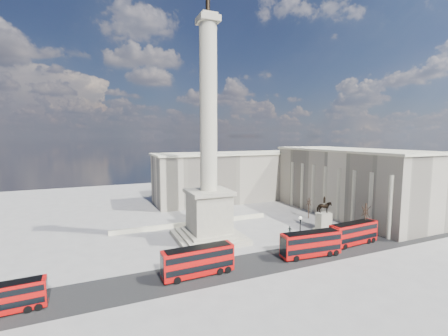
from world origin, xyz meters
TOP-DOWN VIEW (x-y plane):
  - ground at (0.00, 0.00)m, footprint 180.00×180.00m
  - asphalt_road at (5.00, -10.00)m, footprint 120.00×9.00m
  - nelsons_column at (0.00, 5.00)m, footprint 14.00×14.00m
  - balustrade_wall at (0.00, 16.00)m, footprint 40.00×0.60m
  - building_east at (45.00, 10.00)m, footprint 19.00×46.00m
  - building_northeast at (20.00, 40.00)m, footprint 51.00×17.00m
  - red_bus_a at (-7.41, -10.28)m, footprint 11.70×3.13m
  - red_bus_b at (14.15, -11.16)m, footprint 11.79×3.60m
  - red_bus_c at (26.32, -9.58)m, footprint 11.52×3.38m
  - red_bus_d at (44.93, -10.79)m, footprint 10.05×3.25m
  - red_bus_e at (-33.13, -10.63)m, footprint 9.72×2.69m
  - victorian_lamp at (13.49, -8.67)m, footprint 0.61×0.61m
  - equestrian_statue at (26.73, -0.21)m, footprint 3.97×2.98m
  - bare_tree_near at (30.34, -8.70)m, footprint 1.95×1.95m
  - bare_tree_mid at (30.63, 10.00)m, footprint 1.57×1.57m
  - bare_tree_far at (38.13, 8.79)m, footprint 1.80×1.80m
  - pedestrian_walking at (13.46, -3.58)m, footprint 0.65×0.52m
  - pedestrian_standing at (32.40, -6.50)m, footprint 0.78×0.63m
  - pedestrian_crossing at (17.99, 0.83)m, footprint 1.19×1.06m

SIDE VIEW (x-z plane):
  - ground at x=0.00m, z-range 0.00..0.00m
  - asphalt_road at x=5.00m, z-range 0.00..0.01m
  - balustrade_wall at x=0.00m, z-range 0.00..1.10m
  - pedestrian_standing at x=32.40m, z-range 0.00..1.50m
  - pedestrian_walking at x=13.46m, z-range 0.00..1.55m
  - pedestrian_crossing at x=17.99m, z-range 0.00..1.94m
  - red_bus_e at x=-33.13m, z-range 0.10..4.00m
  - red_bus_d at x=44.93m, z-range 0.10..4.10m
  - red_bus_c at x=26.32m, z-range 0.11..4.73m
  - red_bus_a at x=-7.41m, z-range 0.12..4.82m
  - red_bus_b at x=14.15m, z-range 0.12..4.83m
  - equestrian_statue at x=26.73m, z-range -1.26..7.01m
  - victorian_lamp at x=13.49m, z-range 0.63..7.69m
  - bare_tree_mid at x=30.63m, z-range 1.71..7.66m
  - bare_tree_far at x=38.13m, z-range 2.12..9.47m
  - bare_tree_near at x=30.34m, z-range 2.46..10.98m
  - building_northeast at x=20.00m, z-range 0.02..16.62m
  - building_east at x=45.00m, z-range 0.02..18.62m
  - nelsons_column at x=0.00m, z-range -12.01..37.84m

